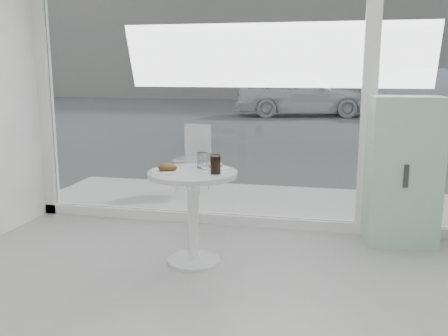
% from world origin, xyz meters
% --- Properties ---
extents(storefront, '(5.00, 0.14, 3.00)m').
position_xyz_m(storefront, '(0.07, 3.00, 1.71)').
color(storefront, white).
rests_on(storefront, ground).
extents(main_table, '(0.72, 0.72, 0.77)m').
position_xyz_m(main_table, '(-0.50, 1.90, 0.55)').
color(main_table, white).
rests_on(main_table, ground).
extents(patio_deck, '(5.60, 1.60, 0.05)m').
position_xyz_m(patio_deck, '(0.00, 3.80, 0.03)').
color(patio_deck, silver).
rests_on(patio_deck, ground).
extents(street, '(40.00, 24.00, 0.00)m').
position_xyz_m(street, '(0.00, 16.00, -0.00)').
color(street, '#3E3E3E').
rests_on(street, ground).
extents(far_building, '(40.00, 2.00, 8.00)m').
position_xyz_m(far_building, '(0.00, 25.00, 4.00)').
color(far_building, gray).
rests_on(far_building, ground).
extents(mint_cabinet, '(0.66, 0.48, 1.34)m').
position_xyz_m(mint_cabinet, '(1.21, 2.78, 0.67)').
color(mint_cabinet, '#94BDAC').
rests_on(mint_cabinet, ground).
extents(patio_chair, '(0.41, 0.41, 0.84)m').
position_xyz_m(patio_chair, '(-1.11, 4.13, 0.53)').
color(patio_chair, white).
rests_on(patio_chair, patio_deck).
extents(car_white, '(4.68, 2.62, 1.50)m').
position_xyz_m(car_white, '(-0.53, 15.32, 0.75)').
color(car_white, silver).
rests_on(car_white, street).
extents(car_silver, '(5.10, 2.57, 1.61)m').
position_xyz_m(car_silver, '(3.86, 15.78, 0.80)').
color(car_silver, '#A9ABB0').
rests_on(car_silver, street).
extents(plate_fritter, '(0.26, 0.26, 0.07)m').
position_xyz_m(plate_fritter, '(-0.68, 1.83, 0.80)').
color(plate_fritter, silver).
rests_on(plate_fritter, main_table).
extents(plate_donut, '(0.21, 0.21, 0.05)m').
position_xyz_m(plate_donut, '(-0.35, 2.05, 0.79)').
color(plate_donut, silver).
rests_on(plate_donut, main_table).
extents(water_tumbler_a, '(0.08, 0.08, 0.13)m').
position_xyz_m(water_tumbler_a, '(-0.47, 2.06, 0.83)').
color(water_tumbler_a, white).
rests_on(water_tumbler_a, main_table).
extents(water_tumbler_b, '(0.07, 0.07, 0.11)m').
position_xyz_m(water_tumbler_b, '(-0.45, 2.14, 0.82)').
color(water_tumbler_b, white).
rests_on(water_tumbler_b, main_table).
extents(cola_glass, '(0.08, 0.08, 0.15)m').
position_xyz_m(cola_glass, '(-0.30, 1.86, 0.84)').
color(cola_glass, white).
rests_on(cola_glass, main_table).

